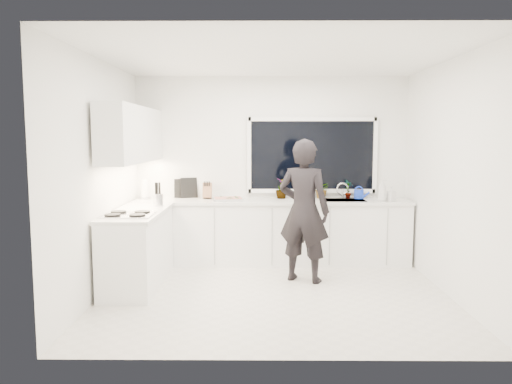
{
  "coord_description": "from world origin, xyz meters",
  "views": [
    {
      "loc": [
        -0.17,
        -5.66,
        1.82
      ],
      "look_at": [
        -0.22,
        0.4,
        1.15
      ],
      "focal_mm": 35.0,
      "sensor_mm": 36.0,
      "label": 1
    }
  ],
  "objects": [
    {
      "name": "countertop_left",
      "position": [
        -1.67,
        0.35,
        0.9
      ],
      "size": [
        0.62,
        1.6,
        0.04
      ],
      "primitive_type": "cube",
      "color": "silver",
      "rests_on": "base_cabinets_left"
    },
    {
      "name": "base_cabinets_left",
      "position": [
        -1.67,
        0.35,
        0.44
      ],
      "size": [
        0.58,
        1.6,
        0.88
      ],
      "primitive_type": "cube",
      "color": "white",
      "rests_on": "floor"
    },
    {
      "name": "utensil_crock",
      "position": [
        -1.5,
        0.8,
        1.0
      ],
      "size": [
        0.14,
        0.14,
        0.16
      ],
      "primitive_type": "cylinder",
      "rotation": [
        0.0,
        0.0,
        -0.08
      ],
      "color": "#A9A9AD",
      "rests_on": "countertop_left"
    },
    {
      "name": "herb_plants",
      "position": [
        0.59,
        1.61,
        1.07
      ],
      "size": [
        1.15,
        0.26,
        0.33
      ],
      "color": "#26662D",
      "rests_on": "countertop_back"
    },
    {
      "name": "knife_block",
      "position": [
        -0.94,
        1.59,
        1.03
      ],
      "size": [
        0.13,
        0.1,
        0.22
      ],
      "primitive_type": "cube",
      "rotation": [
        0.0,
        0.0,
        0.01
      ],
      "color": "brown",
      "rests_on": "countertop_back"
    },
    {
      "name": "watering_can",
      "position": [
        1.28,
        1.61,
        0.98
      ],
      "size": [
        0.17,
        0.17,
        0.13
      ],
      "primitive_type": "cylinder",
      "rotation": [
        0.0,
        0.0,
        0.2
      ],
      "color": "blue",
      "rests_on": "countertop_back"
    },
    {
      "name": "wall_back",
      "position": [
        0.0,
        1.76,
        1.35
      ],
      "size": [
        4.0,
        0.02,
        2.7
      ],
      "primitive_type": "cube",
      "color": "white",
      "rests_on": "ground"
    },
    {
      "name": "wall_left",
      "position": [
        -2.01,
        0.0,
        1.35
      ],
      "size": [
        0.02,
        3.5,
        2.7
      ],
      "primitive_type": "cube",
      "color": "white",
      "rests_on": "ground"
    },
    {
      "name": "soap_bottles",
      "position": [
        1.59,
        1.3,
        1.06
      ],
      "size": [
        0.26,
        0.13,
        0.3
      ],
      "color": "#D8BF66",
      "rests_on": "countertop_back"
    },
    {
      "name": "wall_right",
      "position": [
        2.01,
        0.0,
        1.35
      ],
      "size": [
        0.02,
        3.5,
        2.7
      ],
      "primitive_type": "cube",
      "color": "white",
      "rests_on": "ground"
    },
    {
      "name": "pizza_tray",
      "position": [
        -0.63,
        1.42,
        0.94
      ],
      "size": [
        0.46,
        0.37,
        0.03
      ],
      "primitive_type": "cube",
      "rotation": [
        0.0,
        0.0,
        0.16
      ],
      "color": "#B2B2B6",
      "rests_on": "countertop_back"
    },
    {
      "name": "paper_towel_roll",
      "position": [
        -1.85,
        1.55,
        1.05
      ],
      "size": [
        0.14,
        0.14,
        0.26
      ],
      "primitive_type": "cylinder",
      "rotation": [
        0.0,
        0.0,
        0.35
      ],
      "color": "white",
      "rests_on": "countertop_back"
    },
    {
      "name": "sink",
      "position": [
        1.05,
        1.45,
        0.87
      ],
      "size": [
        0.58,
        0.42,
        0.14
      ],
      "primitive_type": "cube",
      "color": "silver",
      "rests_on": "countertop_back"
    },
    {
      "name": "stovetop",
      "position": [
        -1.69,
        -0.0,
        0.94
      ],
      "size": [
        0.56,
        0.48,
        0.03
      ],
      "primitive_type": "cube",
      "color": "black",
      "rests_on": "countertop_left"
    },
    {
      "name": "faucet",
      "position": [
        1.05,
        1.65,
        1.03
      ],
      "size": [
        0.03,
        0.03,
        0.22
      ],
      "primitive_type": "cylinder",
      "color": "silver",
      "rests_on": "countertop_back"
    },
    {
      "name": "pizza",
      "position": [
        -0.63,
        1.42,
        0.95
      ],
      "size": [
        0.42,
        0.33,
        0.01
      ],
      "primitive_type": "cube",
      "rotation": [
        0.0,
        0.0,
        0.16
      ],
      "color": "#AF2817",
      "rests_on": "pizza_tray"
    },
    {
      "name": "countertop_back",
      "position": [
        0.0,
        1.44,
        0.9
      ],
      "size": [
        3.94,
        0.62,
        0.04
      ],
      "primitive_type": "cube",
      "color": "silver",
      "rests_on": "base_cabinets_back"
    },
    {
      "name": "picture_frame_small",
      "position": [
        -1.22,
        1.69,
        1.07
      ],
      "size": [
        0.24,
        0.11,
        0.3
      ],
      "primitive_type": "cube",
      "rotation": [
        0.0,
        0.0,
        0.36
      ],
      "color": "black",
      "rests_on": "countertop_back"
    },
    {
      "name": "window",
      "position": [
        0.6,
        1.73,
        1.55
      ],
      "size": [
        1.8,
        0.02,
        1.0
      ],
      "primitive_type": "cube",
      "color": "black",
      "rests_on": "wall_back"
    },
    {
      "name": "person",
      "position": [
        0.38,
        0.53,
        0.9
      ],
      "size": [
        0.77,
        0.65,
        1.8
      ],
      "primitive_type": "imported",
      "rotation": [
        0.0,
        0.0,
        2.74
      ],
      "color": "black",
      "rests_on": "floor"
    },
    {
      "name": "ceiling",
      "position": [
        0.0,
        0.0,
        2.71
      ],
      "size": [
        4.0,
        3.5,
        0.02
      ],
      "primitive_type": "cube",
      "color": "white",
      "rests_on": "wall_back"
    },
    {
      "name": "floor",
      "position": [
        0.0,
        0.0,
        -0.01
      ],
      "size": [
        4.0,
        3.5,
        0.02
      ],
      "primitive_type": "cube",
      "color": "beige",
      "rests_on": "ground"
    },
    {
      "name": "picture_frame_large",
      "position": [
        -1.33,
        1.69,
        1.06
      ],
      "size": [
        0.22,
        0.05,
        0.28
      ],
      "primitive_type": "cube",
      "rotation": [
        0.0,
        0.0,
        0.12
      ],
      "color": "black",
      "rests_on": "countertop_back"
    },
    {
      "name": "upper_cabinets",
      "position": [
        -1.79,
        0.7,
        1.85
      ],
      "size": [
        0.34,
        2.1,
        0.7
      ],
      "primitive_type": "cube",
      "color": "white",
      "rests_on": "wall_left"
    },
    {
      "name": "base_cabinets_back",
      "position": [
        0.0,
        1.45,
        0.44
      ],
      "size": [
        3.92,
        0.58,
        0.88
      ],
      "primitive_type": "cube",
      "color": "white",
      "rests_on": "floor"
    }
  ]
}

